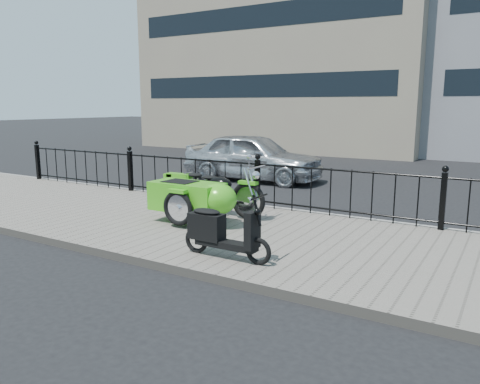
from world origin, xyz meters
The scene contains 9 objects.
ground centered at (0.00, 0.00, 0.00)m, with size 120.00×120.00×0.00m, color black.
sidewalk centered at (0.00, -0.50, 0.06)m, with size 30.00×3.80×0.12m, color slate.
curb centered at (0.00, 1.44, 0.06)m, with size 30.00×0.10×0.12m, color gray.
iron_fence centered at (0.00, 1.30, 0.59)m, with size 14.11×0.11×1.08m.
building_tan centered at (-6.00, 15.99, 6.00)m, with size 14.00×8.01×12.00m.
motorcycle_sidecar centered at (-0.23, -0.36, 0.59)m, with size 2.28×1.48×0.98m.
scooter centered at (1.14, -1.81, 0.48)m, with size 1.36×0.40×0.92m.
spare_tire centered at (-0.04, -0.32, 0.44)m, with size 0.63×0.63×0.09m, color black.
sedan_car centered at (-2.10, 4.84, 0.69)m, with size 1.63×4.05×1.38m, color silver.
Camera 1 is at (4.52, -6.90, 2.17)m, focal length 35.00 mm.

